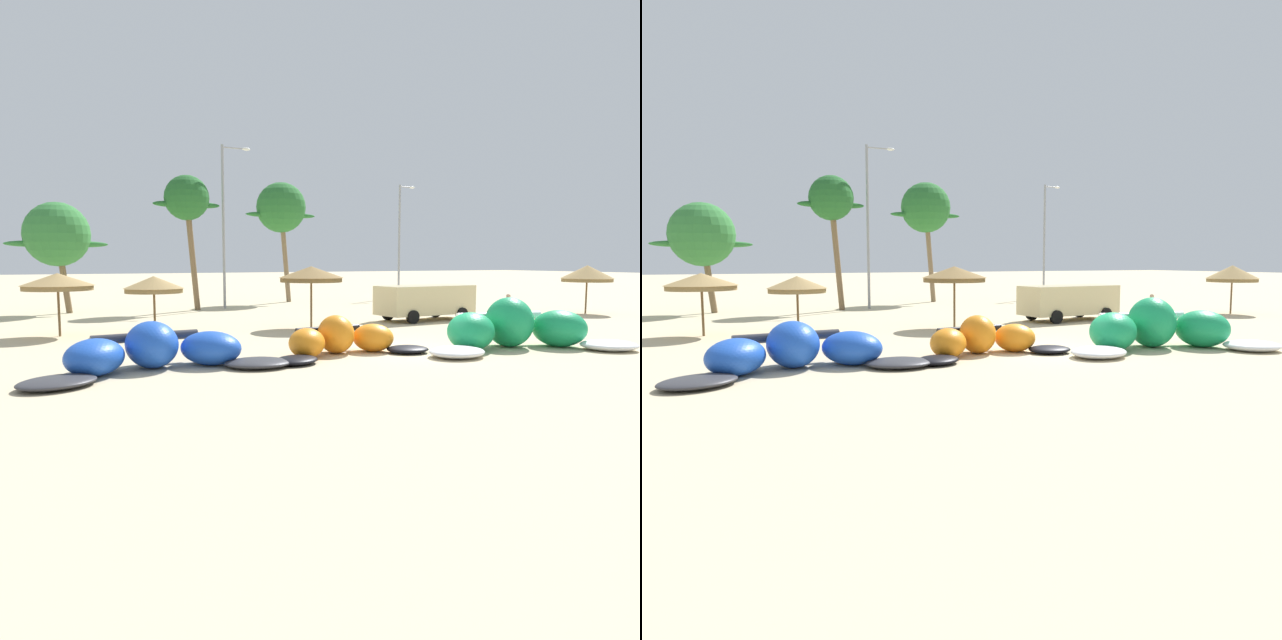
% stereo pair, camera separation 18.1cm
% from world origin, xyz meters
% --- Properties ---
extents(ground_plane, '(260.00, 260.00, 0.00)m').
position_xyz_m(ground_plane, '(0.00, 0.00, 0.00)').
color(ground_plane, beige).
extents(kite_far_left, '(7.76, 3.81, 1.38)m').
position_xyz_m(kite_far_left, '(-8.68, 0.23, 0.53)').
color(kite_far_left, '#333338').
rests_on(kite_far_left, ground).
extents(kite_left, '(6.04, 2.93, 1.30)m').
position_xyz_m(kite_left, '(-2.59, 0.28, 0.50)').
color(kite_left, black).
rests_on(kite_left, ground).
extents(kite_left_of_center, '(8.08, 4.59, 1.81)m').
position_xyz_m(kite_left_of_center, '(3.66, -1.32, 0.69)').
color(kite_left_of_center, white).
rests_on(kite_left_of_center, ground).
extents(beach_umbrella_near_van, '(2.92, 2.92, 2.63)m').
position_xyz_m(beach_umbrella_near_van, '(-10.88, 9.54, 2.27)').
color(beach_umbrella_near_van, brown).
rests_on(beach_umbrella_near_van, ground).
extents(beach_umbrella_middle, '(2.59, 2.59, 2.47)m').
position_xyz_m(beach_umbrella_middle, '(-7.10, 9.04, 2.11)').
color(beach_umbrella_middle, brown).
rests_on(beach_umbrella_middle, ground).
extents(beach_umbrella_near_palms, '(3.04, 3.04, 2.88)m').
position_xyz_m(beach_umbrella_near_palms, '(-0.21, 7.61, 2.51)').
color(beach_umbrella_near_palms, brown).
rests_on(beach_umbrella_near_palms, ground).
extents(beach_umbrella_outermost, '(2.99, 2.99, 2.87)m').
position_xyz_m(beach_umbrella_outermost, '(17.69, 7.10, 2.38)').
color(beach_umbrella_outermost, brown).
rests_on(beach_umbrella_outermost, ground).
extents(parked_van, '(5.38, 2.54, 1.84)m').
position_xyz_m(parked_van, '(6.56, 8.12, 1.09)').
color(parked_van, beige).
rests_on(parked_van, ground).
extents(person_near_kites, '(0.36, 0.24, 1.62)m').
position_xyz_m(person_near_kites, '(7.75, 3.27, 0.82)').
color(person_near_kites, '#383842').
rests_on(person_near_kites, ground).
extents(palm_left, '(5.67, 3.78, 6.58)m').
position_xyz_m(palm_left, '(-10.45, 21.00, 4.65)').
color(palm_left, brown).
rests_on(palm_left, ground).
extents(palm_left_of_gap, '(4.18, 2.79, 8.42)m').
position_xyz_m(palm_left_of_gap, '(-3.04, 19.67, 6.88)').
color(palm_left_of_gap, brown).
rests_on(palm_left_of_gap, ground).
extents(palm_center_left, '(5.59, 3.73, 8.97)m').
position_xyz_m(palm_center_left, '(5.04, 23.93, 7.03)').
color(palm_center_left, '#7F6647').
rests_on(palm_center_left, ground).
extents(lamppost_west_center, '(1.96, 0.24, 10.51)m').
position_xyz_m(lamppost_west_center, '(-0.51, 19.91, 5.82)').
color(lamppost_west_center, gray).
rests_on(lamppost_west_center, ground).
extents(lamppost_east_center, '(1.60, 0.24, 9.52)m').
position_xyz_m(lamppost_east_center, '(16.36, 24.76, 5.28)').
color(lamppost_east_center, gray).
rests_on(lamppost_east_center, ground).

